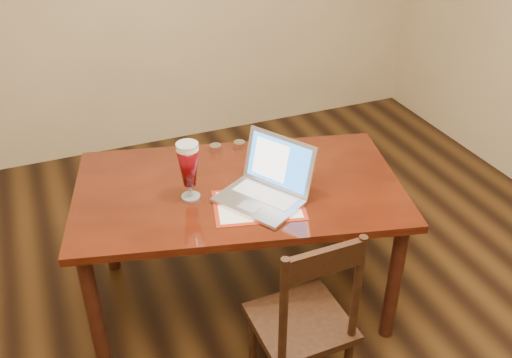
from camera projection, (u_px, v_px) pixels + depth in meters
name	position (u px, v px, depth m)	size (l,w,h in m)	color
dining_table	(238.00, 200.00, 2.72)	(1.69, 1.21, 1.00)	#481609
dining_chair	(304.00, 323.00, 2.35)	(0.39, 0.37, 0.91)	black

